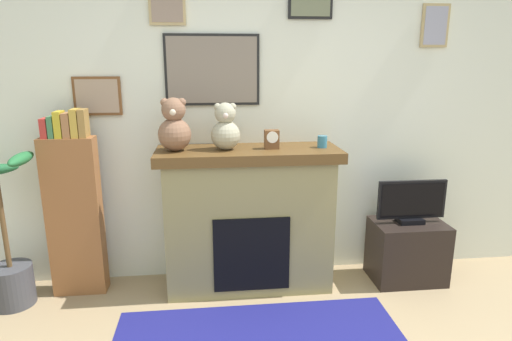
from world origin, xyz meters
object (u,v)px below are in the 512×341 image
Objects in this scene: tv_stand at (407,251)px; mantel_clock at (272,139)px; teddy_bear_grey at (174,127)px; candle_jar at (322,142)px; teddy_bear_tan at (225,129)px; television at (411,203)px; fireplace at (249,218)px; bookshelf at (74,210)px; potted_plant at (9,258)px.

mantel_clock is at bearing 177.87° from tv_stand.
tv_stand is 2.14m from teddy_bear_grey.
tv_stand is 6.32× the size of candle_jar.
teddy_bear_grey is 0.38m from teddy_bear_tan.
mantel_clock reaches higher than television.
fireplace reaches higher than television.
teddy_bear_grey is (-1.86, 0.04, 0.64)m from television.
teddy_bear_tan is at bearing -2.80° from bookshelf.
teddy_bear_tan reaches higher than mantel_clock.
bookshelf is 15.78× the size of candle_jar.
tv_stand is 1.03× the size of television.
television is at bearing -3.47° from candle_jar.
fireplace is 15.24× the size of candle_jar.
mantel_clock is (0.18, -0.02, 0.63)m from fireplace.
mantel_clock is (-1.14, 0.04, 0.96)m from tv_stand.
bookshelf is at bearing 177.84° from tv_stand.
candle_jar is 0.39m from mantel_clock.
teddy_bear_grey reaches higher than potted_plant.
teddy_bear_tan is (1.61, 0.09, 0.91)m from potted_plant.
teddy_bear_grey is at bearing -179.97° from candle_jar.
mantel_clock is at bearing 177.80° from television.
teddy_bear_tan reaches higher than bookshelf.
candle_jar is (-0.74, 0.04, 0.93)m from tv_stand.
bookshelf is 2.68m from tv_stand.
tv_stand is 1.48× the size of teddy_bear_grey.
mantel_clock is 0.73m from teddy_bear_grey.
television is at bearing 0.89° from potted_plant.
tv_stand is at bearing -1.33° from teddy_bear_grey.
television is (2.65, -0.10, -0.01)m from bookshelf.
candle_jar is (1.90, -0.06, 0.50)m from bookshelf.
teddy_bear_grey is (1.24, 0.09, 0.93)m from potted_plant.
fireplace is at bearing 177.26° from television.
candle_jar is at bearing 0.03° from teddy_bear_grey.
potted_plant is at bearing -179.11° from television.
teddy_bear_tan reaches higher than candle_jar.
fireplace is 1.34m from bookshelf.
teddy_bear_tan is (-0.74, -0.00, 0.11)m from candle_jar.
bookshelf is 2.65m from television.
potted_plant reaches higher than fireplace.
teddy_bear_grey is at bearing 178.67° from tv_stand.
potted_plant is (-1.79, -0.11, -0.19)m from fireplace.
mantel_clock is 0.40× the size of teddy_bear_tan.
potted_plant is 12.66× the size of candle_jar.
teddy_bear_grey is (-0.72, 0.00, 0.10)m from mantel_clock.
television is (0.00, -0.00, 0.42)m from tv_stand.
fireplace is 0.74m from teddy_bear_tan.
teddy_bear_grey is at bearing 178.62° from television.
bookshelf is 2.50× the size of tv_stand.
fireplace is 1.35m from tv_stand.
television reaches higher than tv_stand.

